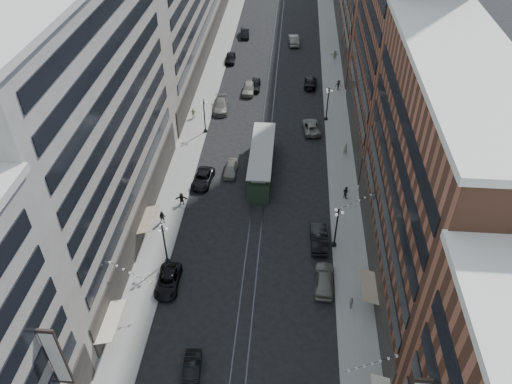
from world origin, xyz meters
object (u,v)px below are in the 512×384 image
(pedestrian_4, at_px, (351,302))
(car_extra_0, at_px, (231,169))
(car_8, at_px, (221,106))
(pedestrian_5, at_px, (182,199))
(car_14, at_px, (294,40))
(streetcar, at_px, (262,162))
(pedestrian_6, at_px, (193,113))
(pedestrian_8, at_px, (345,149))
(car_extra_1, at_px, (245,33))
(lamppost_se_mid, at_px, (328,103))
(car_5, at_px, (192,371))
(car_12, at_px, (310,82))
(lamppost_sw_far, at_px, (165,243))
(car_10, at_px, (319,238))
(lamppost_sw_mid, at_px, (204,115))
(pedestrian_7, at_px, (346,192))
(car_4, at_px, (324,279))
(car_2, at_px, (168,281))
(pedestrian_extra_0, at_px, (335,55))
(car_9, at_px, (230,58))
(car_extra_2, at_px, (249,88))
(pedestrian_2, at_px, (162,217))
(car_13, at_px, (255,85))
(car_11, at_px, (311,127))
(car_7, at_px, (203,179))
(pedestrian_9, at_px, (338,85))
(lamppost_se_far, at_px, (336,226))

(pedestrian_4, relative_size, car_extra_0, 0.35)
(car_8, bearing_deg, pedestrian_5, -99.88)
(car_14, bearing_deg, streetcar, 79.99)
(pedestrian_6, xyz_separation_m, pedestrian_8, (23.23, -8.45, 0.12))
(streetcar, bearing_deg, car_extra_1, 98.10)
(lamppost_se_mid, relative_size, car_5, 1.32)
(car_12, relative_size, car_extra_1, 1.04)
(lamppost_sw_far, height_order, car_10, lamppost_sw_far)
(lamppost_sw_mid, bearing_deg, pedestrian_7, -35.06)
(streetcar, xyz_separation_m, car_10, (7.44, -13.20, -0.88))
(car_4, relative_size, car_5, 1.23)
(car_2, height_order, pedestrian_6, pedestrian_6)
(lamppost_sw_far, distance_m, pedestrian_extra_0, 58.49)
(lamppost_se_mid, bearing_deg, pedestrian_4, -88.03)
(car_9, xyz_separation_m, car_extra_2, (4.63, -12.17, 0.07))
(pedestrian_4, bearing_deg, streetcar, 25.26)
(pedestrian_2, distance_m, car_13, 36.44)
(lamppost_sw_mid, height_order, pedestrian_4, lamppost_sw_mid)
(lamppost_se_mid, height_order, car_13, lamppost_se_mid)
(pedestrian_4, height_order, car_13, pedestrian_4)
(lamppost_sw_mid, relative_size, car_11, 1.05)
(car_7, relative_size, pedestrian_8, 2.63)
(car_12, bearing_deg, pedestrian_extra_0, -110.13)
(car_7, height_order, car_extra_1, car_extra_1)
(car_extra_2, bearing_deg, car_4, -72.49)
(car_14, bearing_deg, car_9, 32.97)
(car_extra_2, xyz_separation_m, pedestrian_extra_0, (15.32, 14.30, 0.25))
(car_2, height_order, pedestrian_8, pedestrian_8)
(lamppost_sw_mid, relative_size, car_4, 1.08)
(pedestrian_9, relative_size, car_extra_1, 0.36)
(car_11, height_order, car_13, car_13)
(car_9, distance_m, car_11, 28.26)
(pedestrian_8, xyz_separation_m, car_extra_1, (-18.33, 42.77, -0.29))
(car_12, height_order, pedestrian_7, pedestrian_7)
(pedestrian_9, bearing_deg, pedestrian_7, -102.50)
(lamppost_se_mid, bearing_deg, car_9, 130.61)
(pedestrian_2, bearing_deg, pedestrian_6, 86.42)
(lamppost_sw_far, relative_size, car_13, 1.23)
(pedestrian_9, bearing_deg, lamppost_se_far, -104.95)
(car_4, bearing_deg, pedestrian_9, -92.03)
(car_5, bearing_deg, car_4, 39.27)
(lamppost_se_far, relative_size, car_11, 1.05)
(streetcar, bearing_deg, car_extra_0, -173.40)
(car_7, bearing_deg, pedestrian_9, 60.83)
(car_5, xyz_separation_m, car_14, (7.68, 75.20, 0.21))
(pedestrian_4, relative_size, pedestrian_8, 0.78)
(car_10, relative_size, car_13, 1.16)
(lamppost_sw_far, distance_m, car_4, 17.33)
(pedestrian_8, bearing_deg, car_7, -2.70)
(car_5, xyz_separation_m, car_extra_1, (-2.70, 78.46, 0.13))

